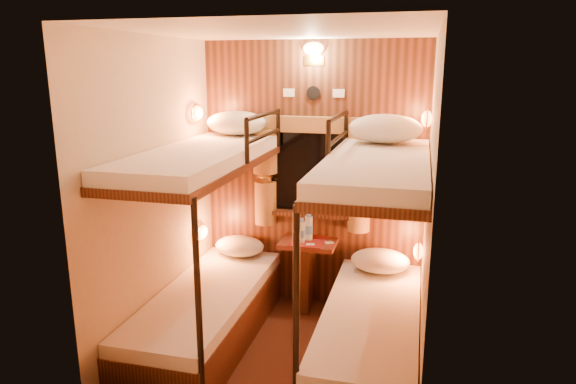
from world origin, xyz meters
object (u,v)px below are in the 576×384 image
(bunk_right, at_px, (372,295))
(bottle_right, at_px, (302,232))
(table, at_px, (308,266))
(bottle_left, at_px, (309,228))
(bunk_left, at_px, (206,277))

(bunk_right, height_order, bottle_right, bunk_right)
(bunk_right, distance_m, table, 1.02)
(bottle_right, bearing_deg, bottle_left, 59.72)
(bunk_right, bearing_deg, bottle_left, 128.34)
(bunk_left, relative_size, table, 2.90)
(bunk_right, bearing_deg, table, 129.67)
(bottle_right, bearing_deg, bunk_right, -46.74)
(bunk_left, relative_size, bottle_left, 7.30)
(bunk_left, xyz_separation_m, table, (0.65, 0.78, -0.14))
(bunk_left, distance_m, bottle_left, 1.06)
(bunk_left, height_order, bunk_right, same)
(bottle_left, bearing_deg, table, -86.27)
(bunk_left, distance_m, bunk_right, 1.30)
(bottle_left, distance_m, bottle_right, 0.10)
(table, distance_m, bottle_right, 0.34)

